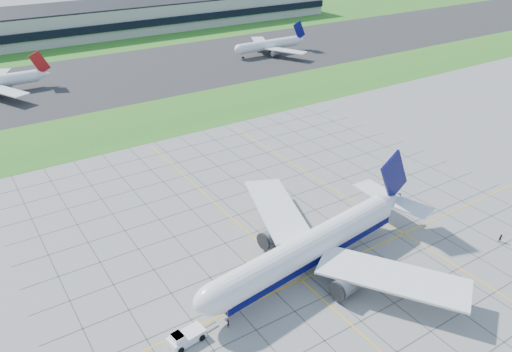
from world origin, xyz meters
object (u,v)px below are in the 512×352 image
at_px(airliner, 311,247).
at_px(pushback_tug, 185,337).
at_px(distant_jet_2, 270,45).
at_px(crew_near, 228,323).
at_px(crew_far, 501,238).

xyz_separation_m(airliner, pushback_tug, (-28.64, -4.00, -3.76)).
relative_size(airliner, distant_jet_2, 1.33).
bearing_deg(crew_near, airliner, -27.98).
relative_size(pushback_tug, crew_near, 5.45).
distance_m(airliner, crew_far, 41.92).
bearing_deg(crew_far, airliner, 179.08).
xyz_separation_m(crew_near, distant_jet_2, (107.69, 144.74, 3.67)).
distance_m(airliner, pushback_tug, 29.16).
height_order(airliner, pushback_tug, airliner).
relative_size(airliner, crew_far, 30.98).
height_order(airliner, distant_jet_2, airliner).
bearing_deg(crew_far, crew_near, -169.41).
xyz_separation_m(airliner, crew_far, (38.93, -15.06, -3.94)).
bearing_deg(crew_near, crew_far, -50.58).
relative_size(pushback_tug, distant_jet_2, 0.21).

